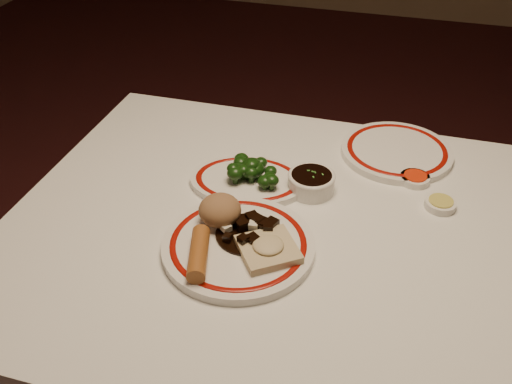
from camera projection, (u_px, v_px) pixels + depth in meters
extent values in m
cube|color=white|center=(307.00, 239.00, 1.13)|extent=(1.20, 0.90, 0.04)
cylinder|color=black|center=(156.00, 219.00, 1.77)|extent=(0.06, 0.06, 0.71)
cylinder|color=white|center=(238.00, 246.00, 1.07)|extent=(0.35, 0.35, 0.02)
torus|color=maroon|center=(238.00, 243.00, 1.06)|extent=(0.30, 0.30, 0.00)
ellipsoid|color=#946846|center=(220.00, 210.00, 1.09)|extent=(0.08, 0.08, 0.06)
cylinder|color=#9E5B27|center=(199.00, 253.00, 1.01)|extent=(0.07, 0.13, 0.03)
cube|color=#C5B48B|center=(268.00, 249.00, 1.03)|extent=(0.14, 0.14, 0.02)
ellipsoid|color=#C5B48B|center=(268.00, 245.00, 1.03)|extent=(0.06, 0.06, 0.02)
cylinder|color=black|center=(248.00, 234.00, 1.08)|extent=(0.12, 0.12, 0.00)
cube|color=black|center=(252.00, 219.00, 1.10)|extent=(0.03, 0.03, 0.02)
cube|color=black|center=(260.00, 227.00, 1.08)|extent=(0.03, 0.03, 0.02)
cube|color=black|center=(227.00, 238.00, 1.05)|extent=(0.02, 0.02, 0.01)
cube|color=black|center=(250.00, 225.00, 1.08)|extent=(0.02, 0.02, 0.01)
cube|color=black|center=(272.00, 225.00, 1.08)|extent=(0.03, 0.03, 0.02)
cube|color=black|center=(263.00, 225.00, 1.08)|extent=(0.02, 0.02, 0.02)
cube|color=black|center=(243.00, 240.00, 1.04)|extent=(0.02, 0.02, 0.02)
cube|color=black|center=(242.00, 225.00, 1.08)|extent=(0.03, 0.03, 0.02)
cube|color=black|center=(261.00, 225.00, 1.08)|extent=(0.02, 0.02, 0.02)
cube|color=black|center=(258.00, 221.00, 1.09)|extent=(0.03, 0.03, 0.02)
cube|color=black|center=(268.00, 228.00, 1.07)|extent=(0.02, 0.02, 0.02)
cube|color=black|center=(252.00, 241.00, 1.05)|extent=(0.03, 0.03, 0.02)
cube|color=black|center=(247.00, 241.00, 1.05)|extent=(0.02, 0.02, 0.02)
cube|color=beige|center=(264.00, 242.00, 1.04)|extent=(0.02, 0.02, 0.01)
cube|color=beige|center=(226.00, 228.00, 1.07)|extent=(0.02, 0.02, 0.01)
cube|color=beige|center=(253.00, 225.00, 1.07)|extent=(0.02, 0.02, 0.01)
torus|color=maroon|center=(248.00, 178.00, 1.23)|extent=(0.25, 0.25, 0.00)
cylinder|color=#23471C|center=(251.00, 179.00, 1.22)|extent=(0.01, 0.01, 0.02)
ellipsoid|color=#14360D|center=(251.00, 172.00, 1.21)|extent=(0.03, 0.03, 0.03)
cylinder|color=#23471C|center=(270.00, 184.00, 1.21)|extent=(0.01, 0.01, 0.01)
ellipsoid|color=#14360D|center=(270.00, 178.00, 1.20)|extent=(0.03, 0.03, 0.02)
cylinder|color=#23471C|center=(237.00, 175.00, 1.23)|extent=(0.01, 0.01, 0.01)
ellipsoid|color=#14360D|center=(237.00, 169.00, 1.23)|extent=(0.03, 0.03, 0.02)
cylinder|color=#23471C|center=(242.00, 165.00, 1.26)|extent=(0.01, 0.01, 0.01)
ellipsoid|color=#14360D|center=(241.00, 159.00, 1.25)|extent=(0.03, 0.03, 0.03)
cylinder|color=#23471C|center=(272.00, 186.00, 1.20)|extent=(0.01, 0.01, 0.01)
ellipsoid|color=#14360D|center=(272.00, 180.00, 1.19)|extent=(0.03, 0.03, 0.02)
cylinder|color=#23471C|center=(255.00, 176.00, 1.23)|extent=(0.01, 0.01, 0.01)
ellipsoid|color=#14360D|center=(255.00, 169.00, 1.22)|extent=(0.04, 0.04, 0.03)
cylinder|color=#23471C|center=(241.00, 169.00, 1.25)|extent=(0.01, 0.01, 0.01)
ellipsoid|color=#14360D|center=(241.00, 163.00, 1.24)|extent=(0.03, 0.03, 0.03)
cylinder|color=#23471C|center=(271.00, 176.00, 1.23)|extent=(0.01, 0.01, 0.01)
ellipsoid|color=#14360D|center=(271.00, 171.00, 1.22)|extent=(0.03, 0.03, 0.02)
cylinder|color=#23471C|center=(261.00, 168.00, 1.26)|extent=(0.01, 0.01, 0.01)
ellipsoid|color=#14360D|center=(261.00, 162.00, 1.25)|extent=(0.03, 0.03, 0.02)
cylinder|color=#23471C|center=(248.00, 177.00, 1.23)|extent=(0.01, 0.01, 0.01)
ellipsoid|color=#14360D|center=(248.00, 170.00, 1.22)|extent=(0.04, 0.04, 0.03)
cylinder|color=#23471C|center=(249.00, 173.00, 1.24)|extent=(0.01, 0.01, 0.01)
ellipsoid|color=#14360D|center=(249.00, 167.00, 1.23)|extent=(0.04, 0.04, 0.03)
cylinder|color=#23471C|center=(248.00, 176.00, 1.23)|extent=(0.01, 0.01, 0.02)
ellipsoid|color=#14360D|center=(248.00, 169.00, 1.22)|extent=(0.03, 0.03, 0.03)
cylinder|color=#23471C|center=(265.00, 187.00, 1.20)|extent=(0.01, 0.01, 0.01)
ellipsoid|color=#14360D|center=(265.00, 181.00, 1.19)|extent=(0.03, 0.03, 0.03)
cylinder|color=#23471C|center=(243.00, 175.00, 1.23)|extent=(0.01, 0.01, 0.01)
ellipsoid|color=#14360D|center=(243.00, 169.00, 1.22)|extent=(0.03, 0.03, 0.02)
cylinder|color=#23471C|center=(236.00, 177.00, 1.22)|extent=(0.01, 0.01, 0.02)
ellipsoid|color=#14360D|center=(236.00, 170.00, 1.21)|extent=(0.03, 0.03, 0.03)
cylinder|color=#23471C|center=(250.00, 177.00, 1.23)|extent=(0.01, 0.01, 0.01)
ellipsoid|color=#14360D|center=(250.00, 171.00, 1.22)|extent=(0.03, 0.03, 0.03)
cylinder|color=#23471C|center=(235.00, 180.00, 1.21)|extent=(0.01, 0.01, 0.02)
ellipsoid|color=#14360D|center=(235.00, 173.00, 1.20)|extent=(0.04, 0.04, 0.03)
ellipsoid|color=#14360D|center=(243.00, 170.00, 1.21)|extent=(0.03, 0.03, 0.02)
ellipsoid|color=#14360D|center=(233.00, 168.00, 1.21)|extent=(0.03, 0.03, 0.02)
ellipsoid|color=#14360D|center=(248.00, 164.00, 1.22)|extent=(0.03, 0.03, 0.02)
ellipsoid|color=#14360D|center=(252.00, 164.00, 1.22)|extent=(0.04, 0.04, 0.03)
ellipsoid|color=#14360D|center=(252.00, 165.00, 1.21)|extent=(0.03, 0.03, 0.03)
cylinder|color=white|center=(311.00, 183.00, 1.21)|extent=(0.10, 0.10, 0.04)
cylinder|color=black|center=(312.00, 175.00, 1.20)|extent=(0.09, 0.09, 0.00)
cylinder|color=white|center=(415.00, 179.00, 1.24)|extent=(0.06, 0.06, 0.02)
cylinder|color=red|center=(416.00, 176.00, 1.24)|extent=(0.05, 0.05, 0.00)
cylinder|color=white|center=(440.00, 204.00, 1.17)|extent=(0.06, 0.06, 0.02)
cylinder|color=#C5BA51|center=(441.00, 201.00, 1.16)|extent=(0.05, 0.05, 0.00)
cylinder|color=white|center=(397.00, 152.00, 1.33)|extent=(0.33, 0.33, 0.02)
torus|color=maroon|center=(397.00, 149.00, 1.33)|extent=(0.28, 0.28, 0.00)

